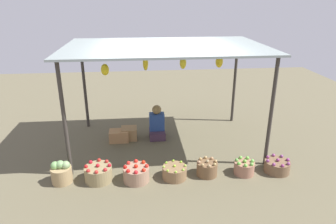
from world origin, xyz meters
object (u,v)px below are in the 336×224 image
Objects in this scene: vendor_person at (157,125)px; basket_purple_onions at (277,166)px; basket_red_apples at (98,173)px; wooden_crate_stacked_rear at (119,136)px; basket_red_tomatoes at (136,174)px; basket_cabbages at (61,173)px; basket_potatoes at (207,168)px; basket_limes at (174,172)px; basket_green_apples at (244,167)px; wooden_crate_near_vendor at (129,133)px.

vendor_person reaches higher than basket_purple_onions.
wooden_crate_stacked_rear is (0.29, 1.54, -0.01)m from basket_red_apples.
vendor_person is 1.68× the size of basket_red_tomatoes.
basket_cabbages reaches higher than wooden_crate_stacked_rear.
basket_purple_onions is at bearing 0.81° from basket_red_tomatoes.
wooden_crate_stacked_rear is (-1.68, 1.56, -0.00)m from basket_potatoes.
basket_limes is (0.69, 0.02, -0.03)m from basket_red_tomatoes.
basket_cabbages is 3.94m from basket_purple_onions.
basket_red_tomatoes reaches higher than basket_limes.
basket_cabbages is 2.00m from basket_limes.
basket_red_apples is at bearing -124.75° from vendor_person.
basket_green_apples is (3.30, -0.06, -0.06)m from basket_cabbages.
basket_potatoes is (1.97, -0.02, -0.01)m from basket_red_apples.
vendor_person is at bearing 141.39° from basket_purple_onions.
basket_red_tomatoes is 1.71m from wooden_crate_near_vendor.
basket_potatoes reaches higher than basket_limes.
basket_cabbages is 1.99m from wooden_crate_near_vendor.
basket_green_apples is (0.69, -0.03, -0.01)m from basket_potatoes.
basket_cabbages is 0.92× the size of basket_red_tomatoes.
basket_red_apples is at bearing -100.54° from wooden_crate_stacked_rear.
wooden_crate_near_vendor is at bearing 149.05° from basket_purple_onions.
vendor_person is 2.45m from basket_cabbages.
basket_cabbages is 1.79m from wooden_crate_stacked_rear.
basket_potatoes is 1.07× the size of wooden_crate_near_vendor.
vendor_person is at bearing 74.47° from basket_red_tomatoes.
wooden_crate_stacked_rear is (-0.87, -0.13, -0.17)m from vendor_person.
wooden_crate_near_vendor is 0.82× the size of wooden_crate_stacked_rear.
wooden_crate_near_vendor is at bearing 95.31° from basket_red_tomatoes.
basket_limes is (1.36, -0.05, -0.03)m from basket_red_apples.
basket_red_tomatoes is 1.99m from basket_green_apples.
basket_potatoes is 0.81× the size of basket_purple_onions.
basket_cabbages is (-1.79, -1.66, -0.11)m from vendor_person.
wooden_crate_near_vendor is at bearing 116.71° from basket_limes.
vendor_person is 1.77× the size of basket_limes.
basket_potatoes is 1.33m from basket_purple_onions.
basket_red_apples is 1.28× the size of basket_potatoes.
basket_green_apples is 0.80× the size of basket_purple_onions.
basket_cabbages is 0.87× the size of basket_red_apples.
basket_red_tomatoes reaches higher than basket_green_apples.
basket_purple_onions is (2.63, 0.04, -0.03)m from basket_red_tomatoes.
basket_green_apples is 0.64m from basket_purple_onions.
wooden_crate_near_vendor is (-1.45, 1.65, 0.01)m from basket_potatoes.
basket_potatoes reaches higher than basket_purple_onions.
wooden_crate_near_vendor reaches higher than wooden_crate_stacked_rear.
basket_red_apples reaches higher than basket_red_tomatoes.
basket_red_apples is 1.57m from wooden_crate_stacked_rear.
basket_red_apples is 1.04× the size of basket_purple_onions.
basket_green_apples reaches higher than wooden_crate_near_vendor.
basket_cabbages is at bearing -125.36° from wooden_crate_near_vendor.
basket_red_tomatoes is 1.30m from basket_potatoes.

